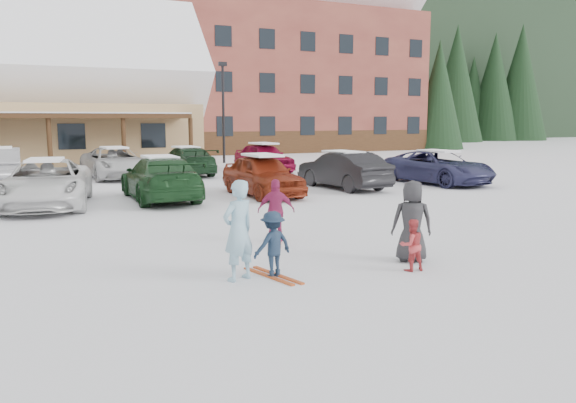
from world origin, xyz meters
name	(u,v)px	position (x,y,z in m)	size (l,w,h in m)	color
ground	(296,259)	(0.00, 0.00, 0.00)	(160.00, 160.00, 0.00)	white
forested_hillside	(51,10)	(0.00, 85.00, 19.00)	(300.00, 70.00, 38.00)	black
alpine_hotel	(255,52)	(14.27, 38.00, 8.63)	(31.48, 14.01, 21.48)	brown
lamp_post	(223,106)	(6.58, 24.02, 3.51)	(0.50, 0.25, 6.21)	black
conifer_1	(439,80)	(30.00, 32.00, 6.26)	(4.84, 4.84, 11.22)	black
conifer_3	(149,93)	(6.00, 44.00, 5.12)	(3.96, 3.96, 9.18)	black
conifer_4	(387,86)	(34.00, 46.00, 6.54)	(5.06, 5.06, 11.73)	black
adult_skier	(238,230)	(-1.50, -0.87, 0.86)	(0.63, 0.41, 1.73)	#8AB6CB
toddler_red	(412,245)	(1.55, -1.62, 0.48)	(0.46, 0.36, 0.95)	#C2393D
child_navy	(273,244)	(-0.88, -0.91, 0.58)	(0.75, 0.43, 1.16)	#17263A
skis_child_navy	(273,276)	(-0.88, -0.91, 0.01)	(0.20, 1.40, 0.03)	#B04519
child_magenta	(276,211)	(0.31, 1.64, 0.71)	(0.83, 0.35, 1.41)	#9D2558
skis_child_magenta	(276,241)	(0.31, 1.64, 0.01)	(0.20, 1.40, 0.03)	#B04519
bystander_dark	(412,221)	(1.97, -1.06, 0.79)	(0.77, 0.50, 1.58)	#29292B
parked_car_2	(46,183)	(-4.17, 9.27, 0.75)	(2.48, 5.38, 1.49)	white
parked_car_3	(160,178)	(-0.61, 9.29, 0.74)	(2.07, 5.10, 1.48)	#19401E
parked_car_4	(263,175)	(2.97, 8.91, 0.74)	(1.74, 4.32, 1.47)	maroon
parked_car_5	(343,170)	(6.67, 9.51, 0.73)	(1.55, 4.44, 1.46)	black
parked_car_6	(438,167)	(11.21, 9.27, 0.70)	(2.33, 5.05, 1.40)	navy
parked_car_9	(0,165)	(-5.73, 17.51, 0.76)	(1.61, 4.61, 1.52)	#99999D
parked_car_10	(115,163)	(-0.98, 17.39, 0.72)	(2.38, 5.17, 1.44)	silver
parked_car_11	(186,161)	(2.41, 17.38, 0.70)	(1.95, 4.79, 1.39)	#15311B
parked_car_12	(264,157)	(6.62, 17.60, 0.74)	(1.76, 4.36, 1.49)	maroon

